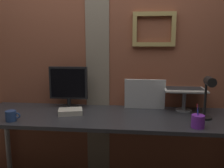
{
  "coord_description": "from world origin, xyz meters",
  "views": [
    {
      "loc": [
        0.31,
        -1.89,
        1.34
      ],
      "look_at": [
        0.09,
        0.13,
        0.98
      ],
      "focal_mm": 38.46,
      "sensor_mm": 36.0,
      "label": 1
    }
  ],
  "objects_px": {
    "laptop": "(183,82)",
    "whiteboard_panel": "(145,94)",
    "monitor": "(68,85)",
    "pen_cup": "(198,121)",
    "coffee_mug": "(11,116)",
    "desk_lamp": "(208,94)"
  },
  "relations": [
    {
      "from": "coffee_mug",
      "to": "desk_lamp",
      "type": "bearing_deg",
      "value": 6.4
    },
    {
      "from": "monitor",
      "to": "desk_lamp",
      "type": "height_order",
      "value": "monitor"
    },
    {
      "from": "laptop",
      "to": "whiteboard_panel",
      "type": "bearing_deg",
      "value": -172.25
    },
    {
      "from": "monitor",
      "to": "coffee_mug",
      "type": "height_order",
      "value": "monitor"
    },
    {
      "from": "monitor",
      "to": "pen_cup",
      "type": "height_order",
      "value": "monitor"
    },
    {
      "from": "whiteboard_panel",
      "to": "coffee_mug",
      "type": "height_order",
      "value": "whiteboard_panel"
    },
    {
      "from": "whiteboard_panel",
      "to": "pen_cup",
      "type": "xyz_separation_m",
      "value": [
        0.37,
        -0.45,
        -0.09
      ]
    },
    {
      "from": "laptop",
      "to": "pen_cup",
      "type": "bearing_deg",
      "value": -87.57
    },
    {
      "from": "monitor",
      "to": "desk_lamp",
      "type": "xyz_separation_m",
      "value": [
        1.17,
        -0.26,
        0.0
      ]
    },
    {
      "from": "whiteboard_panel",
      "to": "coffee_mug",
      "type": "relative_size",
      "value": 3.09
    },
    {
      "from": "laptop",
      "to": "coffee_mug",
      "type": "relative_size",
      "value": 3.01
    },
    {
      "from": "monitor",
      "to": "desk_lamp",
      "type": "relative_size",
      "value": 1.1
    },
    {
      "from": "whiteboard_panel",
      "to": "laptop",
      "type": "bearing_deg",
      "value": 7.75
    },
    {
      "from": "laptop",
      "to": "whiteboard_panel",
      "type": "height_order",
      "value": "laptop"
    },
    {
      "from": "desk_lamp",
      "to": "pen_cup",
      "type": "xyz_separation_m",
      "value": [
        -0.1,
        -0.17,
        -0.17
      ]
    },
    {
      "from": "monitor",
      "to": "coffee_mug",
      "type": "bearing_deg",
      "value": -128.48
    },
    {
      "from": "laptop",
      "to": "desk_lamp",
      "type": "xyz_separation_m",
      "value": [
        0.12,
        -0.33,
        -0.03
      ]
    },
    {
      "from": "monitor",
      "to": "whiteboard_panel",
      "type": "bearing_deg",
      "value": 1.81
    },
    {
      "from": "coffee_mug",
      "to": "pen_cup",
      "type": "bearing_deg",
      "value": 0.0
    },
    {
      "from": "whiteboard_panel",
      "to": "coffee_mug",
      "type": "xyz_separation_m",
      "value": [
        -1.04,
        -0.45,
        -0.1
      ]
    },
    {
      "from": "monitor",
      "to": "whiteboard_panel",
      "type": "distance_m",
      "value": 0.71
    },
    {
      "from": "laptop",
      "to": "desk_lamp",
      "type": "height_order",
      "value": "laptop"
    }
  ]
}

